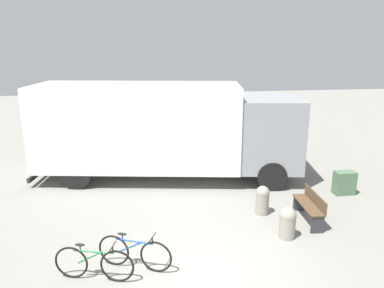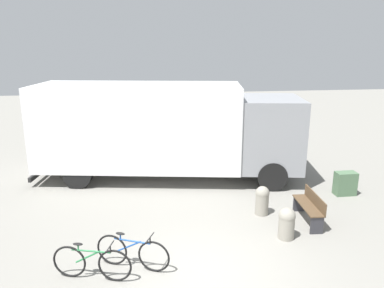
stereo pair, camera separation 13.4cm
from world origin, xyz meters
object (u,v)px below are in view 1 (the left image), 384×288
Objects in this scene: bicycle_near at (94,263)px; utility_box at (344,183)px; park_bench at (310,205)px; bollard_far_bench at (262,199)px; bicycle_middle at (134,253)px; bollard_near_bench at (288,222)px; delivery_truck at (164,128)px.

bicycle_near is 2.17× the size of utility_box.
bollard_far_bench is at bearing 64.92° from park_bench.
bollard_near_bench is (3.87, 0.81, 0.06)m from bicycle_middle.
delivery_truck is 6.43m from utility_box.
bollard_far_bench is at bearing 54.73° from bicycle_middle.
park_bench is at bearing 38.51° from bollard_near_bench.
bollard_far_bench is at bearing 97.44° from bollard_near_bench.
utility_box is (1.99, 1.69, -0.09)m from park_bench.
bollard_far_bench reaches higher than bicycle_middle.
bicycle_near is 0.89m from bicycle_middle.
utility_box is at bearing 39.68° from bollard_near_bench.
bicycle_middle is at bearing 35.44° from bicycle_near.
park_bench is at bearing -139.76° from utility_box.
park_bench is (3.77, -4.11, -1.42)m from delivery_truck.
bollard_near_bench is (-0.98, -0.78, -0.03)m from park_bench.
bollard_far_bench is (3.68, 2.24, 0.07)m from bicycle_middle.
delivery_truck reaches higher than bollard_far_bench.
utility_box is (7.68, 3.57, -0.00)m from bicycle_near.
park_bench is at bearing 41.59° from bicycle_middle.
bollard_far_bench is (2.60, -3.46, -1.44)m from delivery_truck.
park_bench reaches higher than bicycle_near.
bicycle_middle is 4.31m from bollard_far_bench.
bollard_near_bench is 1.44m from bollard_far_bench.
bicycle_middle is 1.92× the size of bollard_near_bench.
utility_box is at bearing -13.20° from delivery_truck.
bicycle_near is 5.19m from bollard_far_bench.
bicycle_middle reaches higher than utility_box.
bicycle_middle is 3.95m from bollard_near_bench.
utility_box is (6.84, 3.27, -0.00)m from bicycle_middle.
bicycle_near is 1.04× the size of bicycle_middle.
bicycle_near is at bearing -98.21° from delivery_truck.
delivery_truck is 5.81m from bollard_near_bench.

